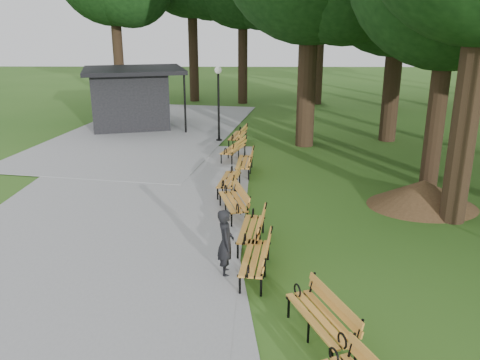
{
  "coord_description": "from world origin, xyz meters",
  "views": [
    {
      "loc": [
        -0.02,
        -10.67,
        5.44
      ],
      "look_at": [
        -0.2,
        2.75,
        1.1
      ],
      "focal_mm": 37.41,
      "sensor_mm": 36.0,
      "label": 1
    }
  ],
  "objects_px": {
    "dirt_mound": "(423,193)",
    "bench_2": "(255,258)",
    "bench_1": "(320,318)",
    "kiosk": "(130,98)",
    "bench_5": "(229,180)",
    "bench_8": "(238,136)",
    "bench_4": "(233,202)",
    "bench_7": "(233,149)",
    "lamp_post": "(218,89)",
    "person": "(226,243)",
    "bench_6": "(244,162)",
    "bench_3": "(251,229)"
  },
  "relations": [
    {
      "from": "dirt_mound",
      "to": "bench_1",
      "type": "relative_size",
      "value": 1.46
    },
    {
      "from": "bench_2",
      "to": "bench_3",
      "type": "height_order",
      "value": "same"
    },
    {
      "from": "bench_1",
      "to": "bench_5",
      "type": "bearing_deg",
      "value": 173.05
    },
    {
      "from": "kiosk",
      "to": "bench_5",
      "type": "xyz_separation_m",
      "value": [
        5.48,
        -10.28,
        -1.1
      ]
    },
    {
      "from": "bench_7",
      "to": "bench_8",
      "type": "bearing_deg",
      "value": -165.41
    },
    {
      "from": "person",
      "to": "bench_5",
      "type": "distance_m",
      "value": 5.52
    },
    {
      "from": "bench_6",
      "to": "bench_7",
      "type": "relative_size",
      "value": 1.0
    },
    {
      "from": "kiosk",
      "to": "bench_5",
      "type": "relative_size",
      "value": 2.58
    },
    {
      "from": "person",
      "to": "dirt_mound",
      "type": "relative_size",
      "value": 0.56
    },
    {
      "from": "person",
      "to": "bench_1",
      "type": "height_order",
      "value": "person"
    },
    {
      "from": "bench_2",
      "to": "bench_8",
      "type": "xyz_separation_m",
      "value": [
        -0.6,
        12.02,
        0.0
      ]
    },
    {
      "from": "bench_5",
      "to": "kiosk",
      "type": "bearing_deg",
      "value": -143.97
    },
    {
      "from": "bench_2",
      "to": "bench_8",
      "type": "height_order",
      "value": "same"
    },
    {
      "from": "dirt_mound",
      "to": "bench_1",
      "type": "distance_m",
      "value": 7.86
    },
    {
      "from": "bench_3",
      "to": "bench_6",
      "type": "height_order",
      "value": "same"
    },
    {
      "from": "person",
      "to": "dirt_mound",
      "type": "bearing_deg",
      "value": -59.06
    },
    {
      "from": "bench_6",
      "to": "bench_7",
      "type": "xyz_separation_m",
      "value": [
        -0.45,
        1.92,
        0.0
      ]
    },
    {
      "from": "dirt_mound",
      "to": "bench_8",
      "type": "distance_m",
      "value": 9.52
    },
    {
      "from": "bench_5",
      "to": "bench_6",
      "type": "xyz_separation_m",
      "value": [
        0.49,
        2.1,
        0.0
      ]
    },
    {
      "from": "bench_8",
      "to": "person",
      "type": "bearing_deg",
      "value": 10.65
    },
    {
      "from": "lamp_post",
      "to": "bench_8",
      "type": "height_order",
      "value": "lamp_post"
    },
    {
      "from": "bench_4",
      "to": "bench_7",
      "type": "relative_size",
      "value": 1.0
    },
    {
      "from": "dirt_mound",
      "to": "bench_2",
      "type": "bearing_deg",
      "value": -139.31
    },
    {
      "from": "person",
      "to": "bench_2",
      "type": "relative_size",
      "value": 0.81
    },
    {
      "from": "bench_2",
      "to": "bench_6",
      "type": "height_order",
      "value": "same"
    },
    {
      "from": "kiosk",
      "to": "bench_2",
      "type": "bearing_deg",
      "value": -83.3
    },
    {
      "from": "dirt_mound",
      "to": "bench_3",
      "type": "xyz_separation_m",
      "value": [
        -5.23,
        -2.87,
        0.03
      ]
    },
    {
      "from": "bench_2",
      "to": "bench_8",
      "type": "relative_size",
      "value": 1.0
    },
    {
      "from": "kiosk",
      "to": "bench_8",
      "type": "bearing_deg",
      "value": -49.14
    },
    {
      "from": "bench_2",
      "to": "bench_5",
      "type": "xyz_separation_m",
      "value": [
        -0.76,
        5.6,
        0.0
      ]
    },
    {
      "from": "lamp_post",
      "to": "bench_1",
      "type": "height_order",
      "value": "lamp_post"
    },
    {
      "from": "lamp_post",
      "to": "bench_5",
      "type": "xyz_separation_m",
      "value": [
        0.71,
        -7.18,
        -1.99
      ]
    },
    {
      "from": "bench_3",
      "to": "bench_7",
      "type": "relative_size",
      "value": 1.0
    },
    {
      "from": "bench_4",
      "to": "kiosk",
      "type": "bearing_deg",
      "value": -169.15
    },
    {
      "from": "person",
      "to": "bench_1",
      "type": "xyz_separation_m",
      "value": [
        1.75,
        -2.38,
        -0.33
      ]
    },
    {
      "from": "bench_5",
      "to": "bench_8",
      "type": "bearing_deg",
      "value": -173.45
    },
    {
      "from": "bench_3",
      "to": "bench_7",
      "type": "xyz_separation_m",
      "value": [
        -0.65,
        8.05,
        0.0
      ]
    },
    {
      "from": "kiosk",
      "to": "dirt_mound",
      "type": "xyz_separation_m",
      "value": [
        11.4,
        -11.45,
        -1.12
      ]
    },
    {
      "from": "person",
      "to": "bench_4",
      "type": "distance_m",
      "value": 3.46
    },
    {
      "from": "person",
      "to": "lamp_post",
      "type": "distance_m",
      "value": 12.83
    },
    {
      "from": "lamp_post",
      "to": "bench_8",
      "type": "xyz_separation_m",
      "value": [
        0.88,
        -0.76,
        -1.99
      ]
    },
    {
      "from": "bench_5",
      "to": "bench_4",
      "type": "bearing_deg",
      "value": 13.11
    },
    {
      "from": "lamp_post",
      "to": "bench_2",
      "type": "height_order",
      "value": "lamp_post"
    },
    {
      "from": "bench_8",
      "to": "bench_3",
      "type": "bearing_deg",
      "value": 13.76
    },
    {
      "from": "lamp_post",
      "to": "bench_3",
      "type": "relative_size",
      "value": 1.8
    },
    {
      "from": "person",
      "to": "bench_5",
      "type": "height_order",
      "value": "person"
    },
    {
      "from": "lamp_post",
      "to": "bench_4",
      "type": "xyz_separation_m",
      "value": [
        0.9,
        -9.25,
        -1.99
      ]
    },
    {
      "from": "dirt_mound",
      "to": "bench_7",
      "type": "xyz_separation_m",
      "value": [
        -5.88,
        5.18,
        0.03
      ]
    },
    {
      "from": "lamp_post",
      "to": "bench_6",
      "type": "bearing_deg",
      "value": -76.7
    },
    {
      "from": "bench_4",
      "to": "dirt_mound",
      "type": "bearing_deg",
      "value": 85.2
    }
  ]
}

